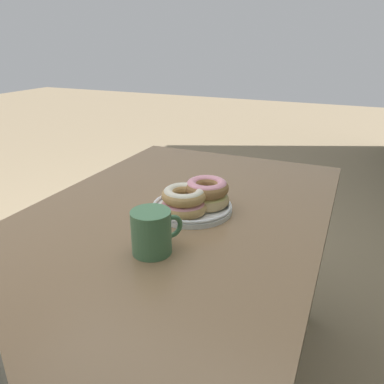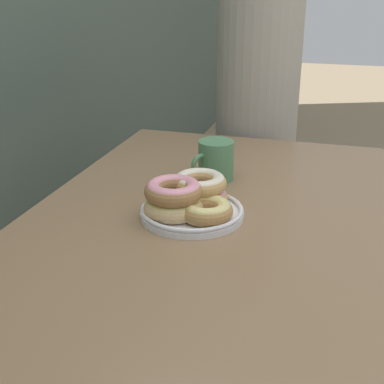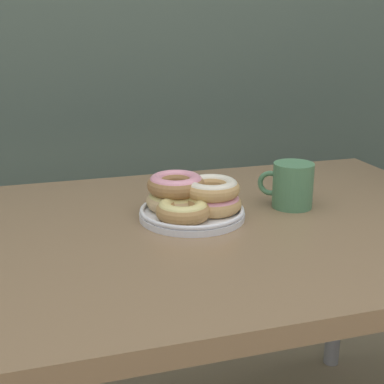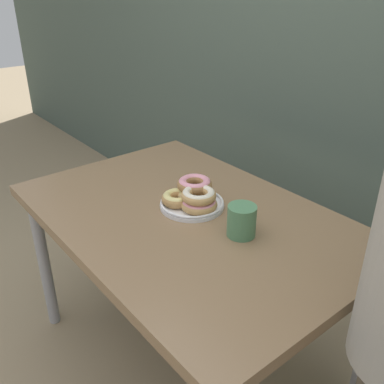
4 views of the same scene
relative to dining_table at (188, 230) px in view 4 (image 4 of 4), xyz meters
The scene contains 4 objects.
wall_back 1.07m from the dining_table, 90.00° to the left, with size 8.00×0.05×2.60m.
dining_table is the anchor object (origin of this frame).
donut_plate 0.12m from the dining_table, 121.52° to the left, with size 0.24×0.24×0.09m.
coffee_mug 0.25m from the dining_table, 13.18° to the left, with size 0.12×0.10×0.11m.
Camera 4 is at (1.03, -0.53, 1.46)m, focal length 40.00 mm.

